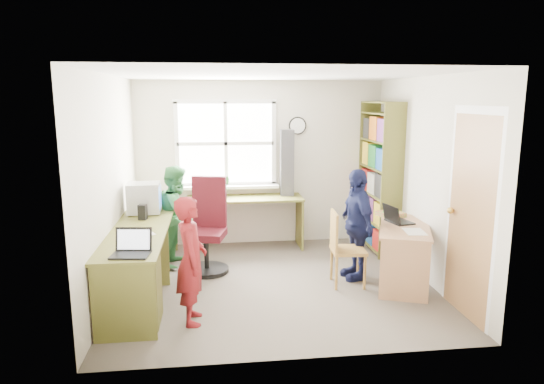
# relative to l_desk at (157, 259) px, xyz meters

# --- Properties ---
(room) EXTENTS (3.64, 3.44, 2.44)m
(room) POSITION_rel_l_desk_xyz_m (1.32, 0.38, 0.76)
(room) COLOR #4A433A
(room) RESTS_ON ground
(l_desk) EXTENTS (2.38, 2.95, 0.75)m
(l_desk) POSITION_rel_l_desk_xyz_m (0.00, 0.00, 0.00)
(l_desk) COLOR brown
(l_desk) RESTS_ON ground
(right_desk) EXTENTS (0.94, 1.31, 0.69)m
(right_desk) POSITION_rel_l_desk_xyz_m (2.82, 0.15, 0.05)
(right_desk) COLOR #AC7C56
(right_desk) RESTS_ON ground
(bookshelf) EXTENTS (0.30, 1.02, 2.10)m
(bookshelf) POSITION_rel_l_desk_xyz_m (2.96, 1.47, 0.55)
(bookshelf) COLOR brown
(bookshelf) RESTS_ON ground
(swivel_chair) EXTENTS (0.66, 0.66, 1.18)m
(swivel_chair) POSITION_rel_l_desk_xyz_m (0.53, 0.84, 0.05)
(swivel_chair) COLOR black
(swivel_chair) RESTS_ON ground
(wooden_chair) EXTENTS (0.40, 0.40, 0.88)m
(wooden_chair) POSITION_rel_l_desk_xyz_m (2.08, 0.16, 0.02)
(wooden_chair) COLOR #A97C38
(wooden_chair) RESTS_ON ground
(crt_monitor) EXTENTS (0.40, 0.36, 0.38)m
(crt_monitor) POSITION_rel_l_desk_xyz_m (-0.23, 0.88, 0.49)
(crt_monitor) COLOR #ACAEB1
(crt_monitor) RESTS_ON l_desk
(laptop_left) EXTENTS (0.37, 0.32, 0.23)m
(laptop_left) POSITION_rel_l_desk_xyz_m (-0.13, -0.73, 0.35)
(laptop_left) COLOR black
(laptop_left) RESTS_ON l_desk
(laptop_right) EXTENTS (0.33, 0.37, 0.22)m
(laptop_right) POSITION_rel_l_desk_xyz_m (2.76, 0.29, 0.29)
(laptop_right) COLOR black
(laptop_right) RESTS_ON right_desk
(speaker_a) EXTENTS (0.11, 0.11, 0.18)m
(speaker_a) POSITION_rel_l_desk_xyz_m (-0.21, 0.57, 0.38)
(speaker_a) COLOR black
(speaker_a) RESTS_ON l_desk
(speaker_b) EXTENTS (0.10, 0.10, 0.19)m
(speaker_b) POSITION_rel_l_desk_xyz_m (-0.19, 1.14, 0.39)
(speaker_b) COLOR black
(speaker_b) RESTS_ON l_desk
(cd_tower) EXTENTS (0.20, 0.18, 0.96)m
(cd_tower) POSITION_rel_l_desk_xyz_m (1.68, 1.79, 0.77)
(cd_tower) COLOR black
(cd_tower) RESTS_ON l_desk
(game_box) EXTENTS (0.35, 0.35, 0.06)m
(game_box) POSITION_rel_l_desk_xyz_m (2.82, 0.61, 0.26)
(game_box) COLOR red
(game_box) RESTS_ON right_desk
(paper_a) EXTENTS (0.35, 0.39, 0.00)m
(paper_a) POSITION_rel_l_desk_xyz_m (-0.16, -0.01, 0.30)
(paper_a) COLOR silver
(paper_a) RESTS_ON l_desk
(paper_b) EXTENTS (0.25, 0.33, 0.00)m
(paper_b) POSITION_rel_l_desk_xyz_m (2.82, -0.12, 0.24)
(paper_b) COLOR silver
(paper_b) RESTS_ON right_desk
(potted_plant) EXTENTS (0.18, 0.15, 0.31)m
(potted_plant) POSITION_rel_l_desk_xyz_m (0.76, 1.74, 0.45)
(potted_plant) COLOR #30793E
(potted_plant) RESTS_ON l_desk
(person_red) EXTENTS (0.32, 0.47, 1.25)m
(person_red) POSITION_rel_l_desk_xyz_m (0.39, -0.60, 0.17)
(person_red) COLOR maroon
(person_red) RESTS_ON ground
(person_green) EXTENTS (0.63, 0.73, 1.30)m
(person_green) POSITION_rel_l_desk_xyz_m (0.14, 1.14, 0.20)
(person_green) COLOR #30793B
(person_green) RESTS_ON ground
(person_navy) EXTENTS (0.41, 0.81, 1.34)m
(person_navy) POSITION_rel_l_desk_xyz_m (2.30, 0.36, 0.21)
(person_navy) COLOR #151B44
(person_navy) RESTS_ON ground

